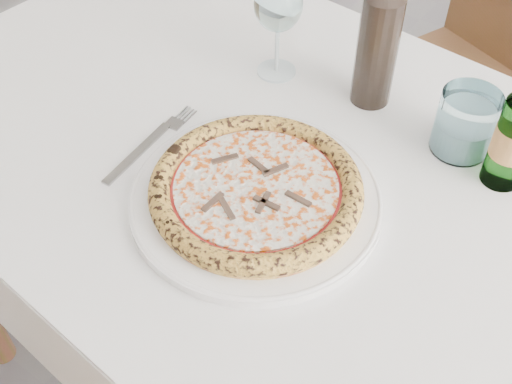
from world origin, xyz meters
TOP-DOWN VIEW (x-y plane):
  - floor at (0.00, 0.00)m, footprint 5.00×6.00m
  - dining_table at (-0.09, -0.18)m, footprint 1.46×0.93m
  - chair_far at (-0.04, 0.59)m, footprint 0.59×0.59m
  - plate at (-0.09, -0.28)m, footprint 0.36×0.36m
  - pizza at (-0.09, -0.28)m, footprint 0.30×0.30m
  - fork at (-0.29, -0.28)m, footprint 0.03×0.22m
  - wine_glass at (-0.24, -0.01)m, footprint 0.08×0.08m
  - tumbler at (0.10, -0.00)m, footprint 0.09×0.09m
  - wine_bottle at (-0.07, 0.02)m, footprint 0.07×0.07m

SIDE VIEW (x-z plane):
  - floor at x=0.00m, z-range -0.02..0.00m
  - chair_far at x=-0.04m, z-range 0.07..1.00m
  - dining_table at x=-0.09m, z-range 0.29..1.04m
  - fork at x=-0.29m, z-range 0.76..0.76m
  - plate at x=-0.09m, z-range 0.76..0.77m
  - pizza at x=-0.09m, z-range 0.77..0.80m
  - tumbler at x=0.10m, z-range 0.75..0.85m
  - wine_bottle at x=-0.07m, z-range 0.74..1.00m
  - wine_glass at x=-0.24m, z-range 0.79..0.97m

